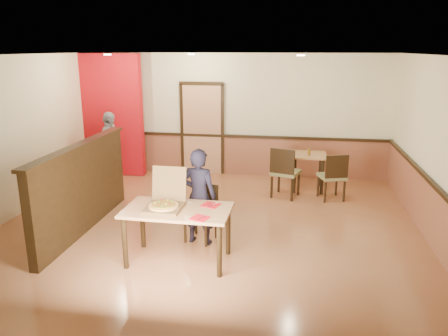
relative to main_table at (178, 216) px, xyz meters
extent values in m
plane|color=#B27045|center=(0.19, 1.03, -0.67)|extent=(7.00, 7.00, 0.00)
plane|color=black|center=(0.19, 1.03, 2.13)|extent=(7.00, 7.00, 0.00)
plane|color=beige|center=(0.19, 4.53, 0.73)|extent=(7.00, 0.00, 7.00)
plane|color=beige|center=(-3.31, 1.03, 0.73)|extent=(0.00, 7.00, 7.00)
plane|color=beige|center=(3.69, 1.03, 0.73)|extent=(0.00, 7.00, 7.00)
cube|color=#93563B|center=(0.19, 4.50, -0.22)|extent=(7.00, 0.04, 0.90)
cube|color=black|center=(0.19, 4.48, 0.25)|extent=(7.00, 0.06, 0.06)
cube|color=#93563B|center=(3.66, 1.03, -0.22)|extent=(0.04, 7.00, 0.90)
cube|color=black|center=(3.64, 1.03, 0.25)|extent=(0.06, 7.00, 0.06)
cube|color=tan|center=(-0.61, 4.49, 0.38)|extent=(0.90, 0.06, 2.10)
cube|color=black|center=(-1.81, 0.83, 0.03)|extent=(0.14, 3.00, 1.40)
cube|color=black|center=(-1.81, 0.83, 0.75)|extent=(0.20, 3.10, 0.05)
cube|color=#B30C15|center=(-2.71, 4.03, 0.73)|extent=(1.60, 0.20, 2.78)
cylinder|color=beige|center=(-2.11, 2.83, 2.11)|extent=(0.14, 0.14, 0.02)
cylinder|color=beige|center=(-0.61, 3.53, 2.11)|extent=(0.14, 0.14, 0.02)
cylinder|color=beige|center=(1.59, 2.53, 2.11)|extent=(0.14, 0.14, 0.02)
cube|color=tan|center=(0.00, 0.00, 0.09)|extent=(1.47, 0.86, 0.04)
cylinder|color=black|center=(-0.65, -0.33, -0.30)|extent=(0.07, 0.07, 0.74)
cylinder|color=black|center=(-0.64, 0.35, -0.30)|extent=(0.07, 0.07, 0.74)
cylinder|color=black|center=(0.64, -0.35, -0.30)|extent=(0.07, 0.07, 0.74)
cylinder|color=black|center=(0.65, 0.33, -0.30)|extent=(0.07, 0.07, 0.74)
cube|color=olive|center=(0.16, 0.72, -0.24)|extent=(0.53, 0.53, 0.06)
cube|color=black|center=(0.21, 0.91, -0.01)|extent=(0.41, 0.14, 0.41)
cylinder|color=black|center=(-0.06, 0.60, -0.48)|extent=(0.04, 0.04, 0.37)
cylinder|color=black|center=(0.04, 0.94, -0.48)|extent=(0.04, 0.04, 0.37)
cylinder|color=black|center=(0.29, 0.51, -0.48)|extent=(0.04, 0.04, 0.37)
cylinder|color=black|center=(0.38, 0.85, -0.48)|extent=(0.04, 0.04, 0.37)
cube|color=olive|center=(1.40, 3.03, -0.16)|extent=(0.64, 0.64, 0.07)
cube|color=black|center=(1.33, 2.81, 0.12)|extent=(0.48, 0.19, 0.49)
cylinder|color=black|center=(1.66, 3.17, -0.45)|extent=(0.05, 0.05, 0.44)
cylinder|color=black|center=(1.53, 2.76, -0.45)|extent=(0.05, 0.05, 0.44)
cylinder|color=black|center=(1.26, 3.29, -0.45)|extent=(0.05, 0.05, 0.44)
cylinder|color=black|center=(1.13, 2.89, -0.45)|extent=(0.05, 0.05, 0.44)
cube|color=olive|center=(2.30, 3.03, -0.20)|extent=(0.59, 0.59, 0.06)
cube|color=black|center=(2.36, 2.83, 0.05)|extent=(0.44, 0.18, 0.45)
cylinder|color=black|center=(2.42, 3.27, -0.47)|extent=(0.04, 0.04, 0.41)
cylinder|color=black|center=(2.54, 2.91, -0.47)|extent=(0.04, 0.04, 0.41)
cylinder|color=black|center=(2.05, 3.15, -0.47)|extent=(0.04, 0.04, 0.41)
cylinder|color=black|center=(2.17, 2.79, -0.47)|extent=(0.04, 0.04, 0.41)
cube|color=tan|center=(1.85, 3.58, 0.08)|extent=(0.73, 0.73, 0.04)
cylinder|color=black|center=(1.57, 3.29, -0.31)|extent=(0.07, 0.07, 0.73)
cylinder|color=black|center=(1.56, 3.85, -0.31)|extent=(0.07, 0.07, 0.73)
cylinder|color=black|center=(2.13, 3.30, -0.31)|extent=(0.07, 0.07, 0.73)
cylinder|color=black|center=(2.12, 3.86, -0.31)|extent=(0.07, 0.07, 0.73)
imported|color=black|center=(0.16, 0.64, 0.07)|extent=(0.59, 0.43, 1.49)
imported|color=#92939A|center=(-2.42, 3.34, 0.12)|extent=(0.43, 0.95, 1.59)
cube|color=brown|center=(-0.18, -0.05, 0.13)|extent=(0.50, 0.50, 0.04)
cube|color=brown|center=(-0.18, 0.24, 0.39)|extent=(0.49, 0.10, 0.48)
cylinder|color=#E9A955|center=(-0.18, -0.05, 0.16)|extent=(0.51, 0.51, 0.03)
cube|color=red|center=(0.38, -0.29, 0.11)|extent=(0.28, 0.28, 0.00)
cylinder|color=white|center=(0.35, -0.29, 0.12)|extent=(0.07, 0.18, 0.01)
cube|color=white|center=(0.41, -0.29, 0.12)|extent=(0.08, 0.19, 0.00)
cube|color=red|center=(0.42, 0.21, 0.11)|extent=(0.29, 0.29, 0.01)
cylinder|color=white|center=(0.39, 0.21, 0.12)|extent=(0.07, 0.19, 0.01)
cube|color=white|center=(0.45, 0.21, 0.12)|extent=(0.08, 0.21, 0.00)
cylinder|color=#886118|center=(1.85, 3.47, 0.17)|extent=(0.06, 0.06, 0.14)
camera|label=1|loc=(1.54, -5.43, 2.24)|focal=35.00mm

